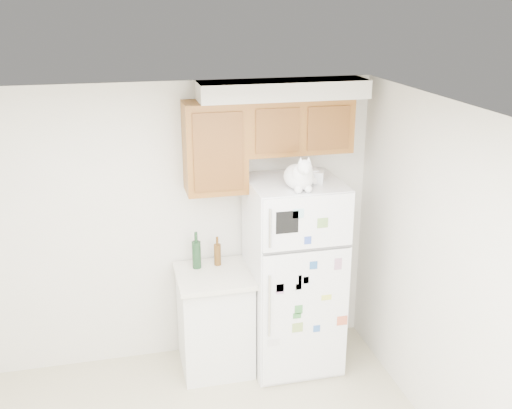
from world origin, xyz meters
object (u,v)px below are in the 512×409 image
object	(u,v)px
storage_box_back	(306,175)
bottle_amber	(217,251)
bottle_green	(196,250)
refrigerator	(294,275)
storage_box_front	(314,177)
base_counter	(215,320)
cat	(300,176)

from	to	relation	value
storage_box_back	bottle_amber	bearing A→B (deg)	168.18
storage_box_back	bottle_green	xyz separation A→B (m)	(-0.91, 0.18, -0.67)
refrigerator	storage_box_front	xyz separation A→B (m)	(0.15, -0.03, 0.89)
refrigerator	base_counter	xyz separation A→B (m)	(-0.69, 0.07, -0.39)
refrigerator	storage_box_back	world-z (taller)	storage_box_back
storage_box_back	base_counter	bearing A→B (deg)	179.78
base_counter	bottle_green	world-z (taller)	bottle_green
cat	storage_box_front	distance (m)	0.25
base_counter	cat	size ratio (longest dim) A/B	2.18
storage_box_front	bottle_green	size ratio (longest dim) A/B	0.46
base_counter	bottle_green	xyz separation A→B (m)	(-0.12, 0.13, 0.62)
refrigerator	base_counter	distance (m)	0.79
base_counter	storage_box_front	world-z (taller)	storage_box_front
storage_box_front	bottle_green	distance (m)	1.19
base_counter	cat	xyz separation A→B (m)	(0.66, -0.27, 1.35)
refrigerator	bottle_amber	bearing A→B (deg)	160.69
storage_box_front	bottle_amber	distance (m)	1.07
bottle_green	bottle_amber	size ratio (longest dim) A/B	1.25
storage_box_back	bottle_amber	xyz separation A→B (m)	(-0.72, 0.20, -0.70)
storage_box_front	cat	bearing A→B (deg)	-112.70
cat	bottle_green	world-z (taller)	cat
refrigerator	bottle_amber	world-z (taller)	refrigerator
storage_box_back	bottle_amber	distance (m)	1.02
cat	bottle_green	distance (m)	1.14
bottle_amber	bottle_green	bearing A→B (deg)	-175.02
bottle_green	bottle_amber	distance (m)	0.19
base_counter	bottle_green	bearing A→B (deg)	133.62
refrigerator	bottle_amber	size ratio (longest dim) A/B	6.47
refrigerator	storage_box_front	bearing A→B (deg)	-12.43
base_counter	bottle_amber	xyz separation A→B (m)	(0.06, 0.15, 0.59)
refrigerator	base_counter	world-z (taller)	refrigerator
storage_box_back	storage_box_front	distance (m)	0.08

